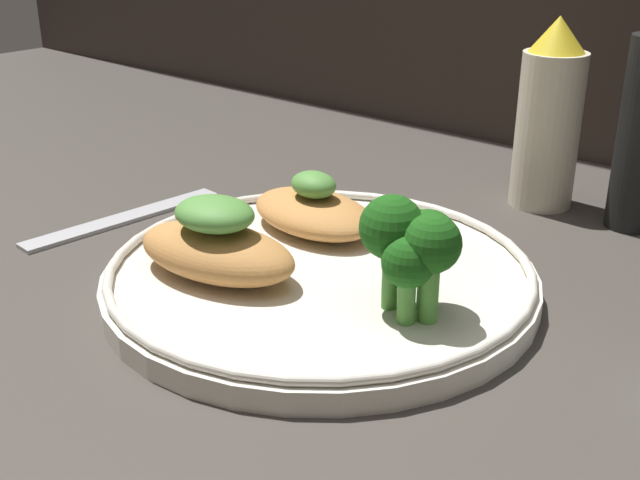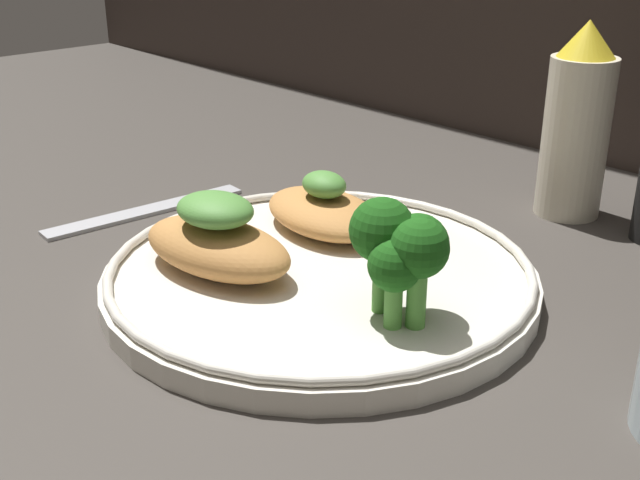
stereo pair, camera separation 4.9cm
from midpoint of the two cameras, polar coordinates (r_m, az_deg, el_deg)
name	(u,v)px [view 2 (the right image)]	position (r cm, az deg, el deg)	size (l,w,h in cm)	color
ground_plane	(320,297)	(50.18, 2.77, -4.15)	(180.00, 180.00, 1.00)	#3D3833
plate	(320,276)	(49.51, 2.81, -2.62)	(26.73, 26.73, 2.00)	silver
grilled_meat_front	(217,241)	(48.55, -4.53, -0.14)	(11.46, 7.38, 4.96)	#BC7F42
grilled_meat_middle	(324,210)	(54.76, 2.83, 2.07)	(10.72, 7.56, 4.14)	#BC7F42
broccoli_bunch	(404,247)	(42.66, 9.25, -0.57)	(5.87, 5.58, 6.64)	#4C8E38
sauce_bottle	(577,125)	(63.48, 19.93, 7.67)	(4.87, 4.87, 14.59)	beige
fork	(146,209)	(62.77, -10.11, 2.13)	(3.12, 16.41, 0.60)	#B2B2B7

